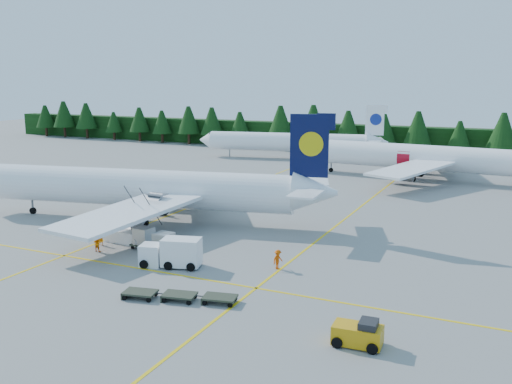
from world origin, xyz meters
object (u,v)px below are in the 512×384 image
at_px(airliner_navy, 131,188).
at_px(service_truck, 171,252).
at_px(airliner_red, 402,156).
at_px(baggage_tug, 359,333).
at_px(airstairs, 132,232).

height_order(airliner_navy, service_truck, airliner_navy).
xyz_separation_m(airliner_red, service_truck, (-9.64, -54.90, -2.33)).
bearing_deg(airliner_navy, service_truck, -54.07).
relative_size(service_truck, baggage_tug, 1.81).
bearing_deg(airstairs, service_truck, -27.52).
distance_m(airliner_navy, airliner_red, 48.42).
relative_size(airstairs, service_truck, 1.19).
distance_m(airliner_red, baggage_tug, 63.61).
bearing_deg(service_truck, airliner_navy, 121.99).
bearing_deg(airstairs, airliner_red, 75.19).
xyz_separation_m(airliner_navy, service_truck, (13.52, -12.38, -2.54)).
relative_size(airliner_navy, baggage_tug, 13.77).
height_order(airstairs, service_truck, airstairs).
xyz_separation_m(airstairs, service_truck, (8.14, -5.17, 0.35)).
xyz_separation_m(airliner_navy, airliner_red, (23.15, 42.52, -0.21)).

